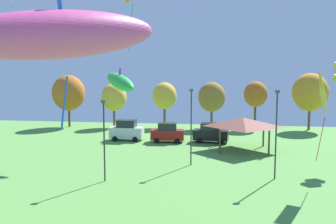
{
  "coord_description": "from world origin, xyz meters",
  "views": [
    {
      "loc": [
        1.66,
        1.28,
        8.34
      ],
      "look_at": [
        -0.24,
        14.37,
        6.93
      ],
      "focal_mm": 38.0,
      "sensor_mm": 36.0,
      "label": 1
    }
  ],
  "objects_px": {
    "kite_flying_6": "(100,31)",
    "treeline_tree_2": "(164,96)",
    "light_post_2": "(104,136)",
    "treeline_tree_5": "(310,92)",
    "kite_flying_8": "(323,95)",
    "parked_car_third_from_left": "(211,133)",
    "treeline_tree_0": "(69,93)",
    "treeline_tree_4": "(256,94)",
    "light_post_0": "(191,123)",
    "kite_flying_4": "(62,34)",
    "light_post_1": "(276,130)",
    "park_pavilion": "(243,122)",
    "treeline_tree_1": "(114,97)",
    "parked_car_second_from_left": "(167,133)",
    "parked_car_leftmost": "(127,130)",
    "treeline_tree_3": "(212,97)"
  },
  "relations": [
    {
      "from": "treeline_tree_0",
      "to": "treeline_tree_4",
      "type": "xyz_separation_m",
      "value": [
        29.08,
        2.11,
        -0.11
      ]
    },
    {
      "from": "light_post_2",
      "to": "treeline_tree_0",
      "type": "xyz_separation_m",
      "value": [
        -14.86,
        27.21,
        1.77
      ]
    },
    {
      "from": "parked_car_leftmost",
      "to": "light_post_0",
      "type": "height_order",
      "value": "light_post_0"
    },
    {
      "from": "parked_car_leftmost",
      "to": "treeline_tree_0",
      "type": "bearing_deg",
      "value": 140.05
    },
    {
      "from": "light_post_2",
      "to": "treeline_tree_5",
      "type": "relative_size",
      "value": 0.75
    },
    {
      "from": "kite_flying_4",
      "to": "light_post_2",
      "type": "xyz_separation_m",
      "value": [
        -5.03,
        17.88,
        -5.7
      ]
    },
    {
      "from": "treeline_tree_0",
      "to": "treeline_tree_4",
      "type": "relative_size",
      "value": 1.13
    },
    {
      "from": "kite_flying_4",
      "to": "treeline_tree_5",
      "type": "height_order",
      "value": "kite_flying_4"
    },
    {
      "from": "kite_flying_6",
      "to": "light_post_1",
      "type": "relative_size",
      "value": 0.52
    },
    {
      "from": "treeline_tree_0",
      "to": "treeline_tree_1",
      "type": "xyz_separation_m",
      "value": [
        7.23,
        0.56,
        -0.67
      ]
    },
    {
      "from": "parked_car_leftmost",
      "to": "light_post_2",
      "type": "distance_m",
      "value": 17.42
    },
    {
      "from": "parked_car_third_from_left",
      "to": "parked_car_leftmost",
      "type": "bearing_deg",
      "value": -173.32
    },
    {
      "from": "park_pavilion",
      "to": "light_post_2",
      "type": "distance_m",
      "value": 17.51
    },
    {
      "from": "light_post_0",
      "to": "treeline_tree_4",
      "type": "distance_m",
      "value": 24.77
    },
    {
      "from": "light_post_0",
      "to": "parked_car_leftmost",
      "type": "bearing_deg",
      "value": 129.02
    },
    {
      "from": "treeline_tree_2",
      "to": "treeline_tree_3",
      "type": "bearing_deg",
      "value": -1.5
    },
    {
      "from": "parked_car_leftmost",
      "to": "treeline_tree_4",
      "type": "relative_size",
      "value": 0.57
    },
    {
      "from": "kite_flying_4",
      "to": "park_pavilion",
      "type": "height_order",
      "value": "kite_flying_4"
    },
    {
      "from": "kite_flying_8",
      "to": "parked_car_third_from_left",
      "type": "bearing_deg",
      "value": 117.85
    },
    {
      "from": "kite_flying_4",
      "to": "parked_car_third_from_left",
      "type": "xyz_separation_m",
      "value": [
        2.76,
        34.98,
        -8.11
      ]
    },
    {
      "from": "treeline_tree_1",
      "to": "parked_car_second_from_left",
      "type": "bearing_deg",
      "value": -47.78
    },
    {
      "from": "light_post_1",
      "to": "treeline_tree_3",
      "type": "xyz_separation_m",
      "value": [
        -5.64,
        26.21,
        0.86
      ]
    },
    {
      "from": "light_post_2",
      "to": "treeline_tree_3",
      "type": "bearing_deg",
      "value": 75.18
    },
    {
      "from": "treeline_tree_1",
      "to": "treeline_tree_3",
      "type": "distance_m",
      "value": 15.27
    },
    {
      "from": "kite_flying_6",
      "to": "kite_flying_8",
      "type": "distance_m",
      "value": 23.01
    },
    {
      "from": "kite_flying_8",
      "to": "parked_car_second_from_left",
      "type": "xyz_separation_m",
      "value": [
        -13.71,
        15.45,
        -5.63
      ]
    },
    {
      "from": "treeline_tree_0",
      "to": "light_post_2",
      "type": "bearing_deg",
      "value": -61.37
    },
    {
      "from": "light_post_2",
      "to": "treeline_tree_4",
      "type": "height_order",
      "value": "treeline_tree_4"
    },
    {
      "from": "light_post_1",
      "to": "treeline_tree_3",
      "type": "bearing_deg",
      "value": 102.14
    },
    {
      "from": "treeline_tree_3",
      "to": "treeline_tree_5",
      "type": "distance_m",
      "value": 14.55
    },
    {
      "from": "kite_flying_4",
      "to": "light_post_2",
      "type": "distance_m",
      "value": 19.43
    },
    {
      "from": "kite_flying_8",
      "to": "light_post_0",
      "type": "relative_size",
      "value": 0.96
    },
    {
      "from": "kite_flying_6",
      "to": "treeline_tree_2",
      "type": "distance_m",
      "value": 20.3
    },
    {
      "from": "kite_flying_6",
      "to": "treeline_tree_1",
      "type": "relative_size",
      "value": 0.53
    },
    {
      "from": "light_post_0",
      "to": "treeline_tree_4",
      "type": "bearing_deg",
      "value": 71.22
    },
    {
      "from": "parked_car_second_from_left",
      "to": "treeline_tree_5",
      "type": "bearing_deg",
      "value": 28.48
    },
    {
      "from": "kite_flying_4",
      "to": "treeline_tree_0",
      "type": "bearing_deg",
      "value": 113.79
    },
    {
      "from": "treeline_tree_3",
      "to": "treeline_tree_4",
      "type": "relative_size",
      "value": 0.98
    },
    {
      "from": "treeline_tree_2",
      "to": "parked_car_leftmost",
      "type": "bearing_deg",
      "value": -104.1
    },
    {
      "from": "kite_flying_6",
      "to": "park_pavilion",
      "type": "height_order",
      "value": "kite_flying_6"
    },
    {
      "from": "park_pavilion",
      "to": "treeline_tree_3",
      "type": "bearing_deg",
      "value": 103.73
    },
    {
      "from": "parked_car_second_from_left",
      "to": "light_post_2",
      "type": "relative_size",
      "value": 0.65
    },
    {
      "from": "light_post_0",
      "to": "treeline_tree_1",
      "type": "bearing_deg",
      "value": 122.43
    },
    {
      "from": "parked_car_leftmost",
      "to": "light_post_1",
      "type": "height_order",
      "value": "light_post_1"
    },
    {
      "from": "parked_car_third_from_left",
      "to": "treeline_tree_0",
      "type": "xyz_separation_m",
      "value": [
        -22.65,
        10.11,
        4.18
      ]
    },
    {
      "from": "light_post_0",
      "to": "treeline_tree_4",
      "type": "xyz_separation_m",
      "value": [
        7.96,
        23.42,
        1.33
      ]
    },
    {
      "from": "light_post_0",
      "to": "treeline_tree_2",
      "type": "height_order",
      "value": "treeline_tree_2"
    },
    {
      "from": "treeline_tree_4",
      "to": "light_post_2",
      "type": "bearing_deg",
      "value": -115.87
    },
    {
      "from": "light_post_1",
      "to": "light_post_2",
      "type": "bearing_deg",
      "value": -169.15
    },
    {
      "from": "light_post_2",
      "to": "treeline_tree_2",
      "type": "xyz_separation_m",
      "value": [
        0.24,
        28.95,
        1.33
      ]
    }
  ]
}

